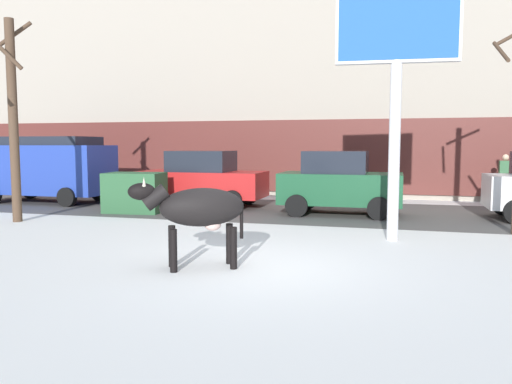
{
  "coord_description": "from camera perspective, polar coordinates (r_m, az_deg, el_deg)",
  "views": [
    {
      "loc": [
        2.37,
        -7.91,
        2.06
      ],
      "look_at": [
        -0.37,
        1.88,
        1.1
      ],
      "focal_mm": 35.66,
      "sensor_mm": 36.0,
      "label": 1
    }
  ],
  "objects": [
    {
      "name": "car_blue_van",
      "position": [
        19.44,
        -22.39,
        2.57
      ],
      "size": [
        4.6,
        2.12,
        2.32
      ],
      "color": "#233D9E",
      "rests_on": "ground"
    },
    {
      "name": "road_strip",
      "position": [
        15.69,
        6.81,
        -2.17
      ],
      "size": [
        60.0,
        5.6,
        0.01
      ],
      "primitive_type": "cube",
      "color": "#514F4C",
      "rests_on": "ground"
    },
    {
      "name": "dumpster",
      "position": [
        15.78,
        -13.43,
        -0.06
      ],
      "size": [
        1.8,
        1.26,
        1.2
      ],
      "primitive_type": "cube",
      "rotation": [
        0.0,
        0.0,
        0.1
      ],
      "color": "#285633",
      "rests_on": "ground"
    },
    {
      "name": "pedestrian_near_billboard",
      "position": [
        18.55,
        26.12,
        1.19
      ],
      "size": [
        0.36,
        0.24,
        1.73
      ],
      "color": "#282833",
      "rests_on": "ground"
    },
    {
      "name": "bare_tree_right_lot",
      "position": [
        14.87,
        -25.71,
        7.83
      ],
      "size": [
        1.4,
        1.5,
        5.32
      ],
      "color": "#4C3828",
      "rests_on": "ground"
    },
    {
      "name": "billboard",
      "position": [
        11.39,
        15.56,
        16.62
      ],
      "size": [
        2.53,
        0.38,
        5.56
      ],
      "color": "silver",
      "rests_on": "ground"
    },
    {
      "name": "car_red_sedan",
      "position": [
        17.0,
        -6.11,
        1.47
      ],
      "size": [
        4.2,
        1.98,
        1.84
      ],
      "color": "red",
      "rests_on": "ground"
    },
    {
      "name": "ground_plane",
      "position": [
        8.51,
        -1.03,
        -8.62
      ],
      "size": [
        120.0,
        120.0,
        0.0
      ],
      "primitive_type": "plane",
      "color": "white"
    },
    {
      "name": "cow_black",
      "position": [
        8.44,
        -6.55,
        -1.9
      ],
      "size": [
        1.86,
        1.27,
        1.54
      ],
      "color": "black",
      "rests_on": "ground"
    },
    {
      "name": "car_darkgreen_hatchback",
      "position": [
        15.05,
        9.35,
        1.0
      ],
      "size": [
        3.5,
        1.92,
        1.86
      ],
      "color": "#194C2D",
      "rests_on": "ground"
    },
    {
      "name": "building_facade",
      "position": [
        23.18,
        9.87,
        16.31
      ],
      "size": [
        44.0,
        6.1,
        13.0
      ],
      "color": "#A39989",
      "rests_on": "ground"
    }
  ]
}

